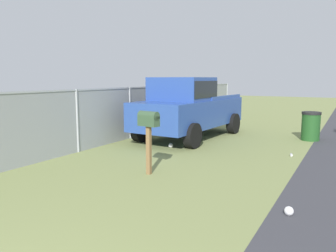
# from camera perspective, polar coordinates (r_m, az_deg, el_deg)

# --- Properties ---
(mailbox) EXTENTS (0.27, 0.49, 1.37)m
(mailbox) POSITION_cam_1_polar(r_m,az_deg,el_deg) (7.11, -3.32, 0.30)
(mailbox) COLOR brown
(mailbox) RESTS_ON ground
(pickup_truck) EXTENTS (4.99, 2.42, 2.09)m
(pickup_truck) POSITION_cam_1_polar(r_m,az_deg,el_deg) (11.53, 3.42, 3.34)
(pickup_truck) COLOR #284793
(pickup_truck) RESTS_ON ground
(trash_bin) EXTENTS (0.62, 0.62, 0.96)m
(trash_bin) POSITION_cam_1_polar(r_m,az_deg,el_deg) (12.14, 23.10, -0.00)
(trash_bin) COLOR #1E4C1E
(trash_bin) RESTS_ON ground
(fence_section) EXTENTS (17.73, 0.07, 1.76)m
(fence_section) POSITION_cam_1_polar(r_m,az_deg,el_deg) (12.62, -3.18, 3.06)
(fence_section) COLOR #9EA3A8
(fence_section) RESTS_ON ground
(litter_can_midfield_b) EXTENTS (0.13, 0.09, 0.07)m
(litter_can_midfield_b) POSITION_cam_1_polar(r_m,az_deg,el_deg) (9.55, 20.24, -4.63)
(litter_can_midfield_b) COLOR silver
(litter_can_midfield_b) RESTS_ON ground
(litter_bag_midfield_a) EXTENTS (0.14, 0.14, 0.14)m
(litter_bag_midfield_a) POSITION_cam_1_polar(r_m,az_deg,el_deg) (5.52, 19.87, -13.43)
(litter_bag_midfield_a) COLOR silver
(litter_bag_midfield_a) RESTS_ON ground
(litter_bag_near_hydrant) EXTENTS (0.14, 0.14, 0.14)m
(litter_bag_near_hydrant) POSITION_cam_1_polar(r_m,az_deg,el_deg) (10.01, 0.46, -3.33)
(litter_bag_near_hydrant) COLOR silver
(litter_bag_near_hydrant) RESTS_ON ground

